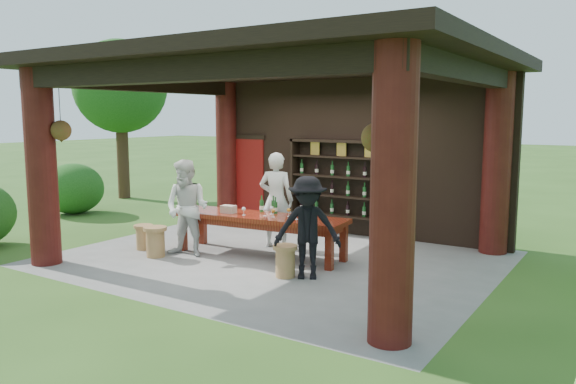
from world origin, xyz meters
The scene contains 15 objects.
ground centered at (0.00, 0.00, 0.00)m, with size 90.00×90.00×0.00m, color #2D5119.
pavilion centered at (-0.01, 0.43, 2.13)m, with size 7.50×6.00×3.60m.
wine_shelf centered at (0.00, 2.45, 1.02)m, with size 2.30×0.35×2.03m.
tasting_table centered at (-0.35, 0.02, 0.63)m, with size 3.30×1.13×0.75m.
stool_near_left centered at (-1.89, -1.07, 0.29)m, with size 0.42×0.42×0.55m.
stool_near_right centered at (0.77, -0.88, 0.27)m, with size 0.39×0.39×0.51m.
stool_far_left centered at (-2.50, -0.79, 0.25)m, with size 0.36×0.36×0.47m.
host centered at (-0.49, 0.75, 0.92)m, with size 0.67×0.44×1.84m, color beige.
guest_woman centered at (-1.46, -0.69, 0.87)m, with size 0.85×0.66×1.75m, color silver.
guest_man centered at (1.09, -0.75, 0.80)m, with size 1.04×0.60×1.61m, color black.
table_bottles centered at (-0.34, 0.32, 0.90)m, with size 0.40×0.19×0.31m.
table_glasses centered at (0.10, 0.05, 0.82)m, with size 1.38×0.41×0.15m.
napkin_basket centered at (-0.96, -0.12, 0.82)m, with size 0.26×0.18×0.14m, color #BF6672.
shrubs centered at (1.56, 0.86, 0.54)m, with size 19.44×8.63×1.36m.
trees centered at (3.22, 1.57, 3.37)m, with size 20.52×8.73×4.80m.
Camera 1 is at (5.44, -8.09, 2.53)m, focal length 35.00 mm.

